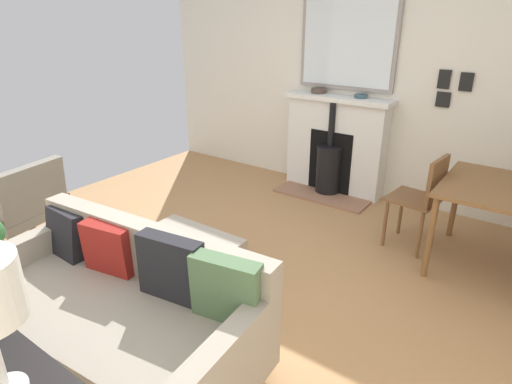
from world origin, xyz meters
The scene contains 12 objects.
ground_plane centered at (0.00, 0.00, 0.00)m, with size 4.85×5.28×0.01m, color #A87A4C.
wall_left centered at (-2.42, 0.00, 1.35)m, with size 0.12×5.28×2.70m, color silver.
fireplace centered at (-2.20, -0.13, 0.52)m, with size 0.62×1.23×1.12m.
mirror_over_mantel centered at (-2.34, -0.13, 1.66)m, with size 0.04×1.11×0.96m.
mantel_bowl_near centered at (-2.24, -0.40, 1.15)m, with size 0.17×0.17×0.06m.
mantel_bowl_far centered at (-2.24, 0.12, 1.15)m, with size 0.14×0.14×0.04m.
sofa centered at (0.97, 0.05, 0.35)m, with size 1.00×1.86×0.81m.
ottoman centered at (0.17, -0.21, 0.23)m, with size 0.55×0.80×0.37m.
armchair_accent centered at (0.67, -1.60, 0.47)m, with size 0.76×0.68×0.85m.
dining_table centered at (-1.41, 1.63, 0.63)m, with size 0.94×0.77×0.73m.
dining_chair_near_fireplace centered at (-1.40, 1.11, 0.52)m, with size 0.44×0.44×0.87m.
photo_gallery_row centered at (-2.35, 0.99, 1.31)m, with size 0.02×0.32×0.36m.
Camera 1 is at (2.17, 1.91, 1.97)m, focal length 29.91 mm.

